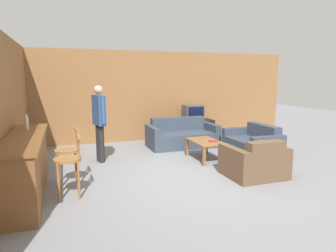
{
  "coord_description": "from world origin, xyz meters",
  "views": [
    {
      "loc": [
        -2.21,
        -4.93,
        1.84
      ],
      "look_at": [
        -0.19,
        0.85,
        0.85
      ],
      "focal_mm": 32.0,
      "sensor_mm": 36.0,
      "label": 1
    }
  ],
  "objects_px": {
    "loveseat_right": "(253,144)",
    "coffee_table": "(205,144)",
    "couch_far": "(182,136)",
    "bottle": "(26,121)",
    "bar_chair_mid": "(68,154)",
    "tv_unit": "(193,130)",
    "person_by_window": "(99,119)",
    "armchair_near": "(255,163)",
    "book_on_table": "(213,141)",
    "tv": "(193,113)",
    "bar_chair_near": "(69,163)"
  },
  "relations": [
    {
      "from": "tv",
      "to": "bottle",
      "type": "xyz_separation_m",
      "value": [
        -4.27,
        -2.55,
        0.29
      ]
    },
    {
      "from": "book_on_table",
      "to": "tv",
      "type": "bearing_deg",
      "value": 76.63
    },
    {
      "from": "book_on_table",
      "to": "armchair_near",
      "type": "bearing_deg",
      "value": -79.73
    },
    {
      "from": "book_on_table",
      "to": "person_by_window",
      "type": "distance_m",
      "value": 2.55
    },
    {
      "from": "coffee_table",
      "to": "book_on_table",
      "type": "height_order",
      "value": "book_on_table"
    },
    {
      "from": "bar_chair_near",
      "to": "coffee_table",
      "type": "height_order",
      "value": "bar_chair_near"
    },
    {
      "from": "book_on_table",
      "to": "person_by_window",
      "type": "relative_size",
      "value": 0.1
    },
    {
      "from": "loveseat_right",
      "to": "tv",
      "type": "height_order",
      "value": "tv"
    },
    {
      "from": "tv_unit",
      "to": "book_on_table",
      "type": "bearing_deg",
      "value": -103.36
    },
    {
      "from": "tv",
      "to": "book_on_table",
      "type": "xyz_separation_m",
      "value": [
        -0.56,
        -2.35,
        -0.36
      ]
    },
    {
      "from": "tv_unit",
      "to": "book_on_table",
      "type": "xyz_separation_m",
      "value": [
        -0.56,
        -2.35,
        0.16
      ]
    },
    {
      "from": "tv_unit",
      "to": "bottle",
      "type": "height_order",
      "value": "bottle"
    },
    {
      "from": "couch_far",
      "to": "coffee_table",
      "type": "xyz_separation_m",
      "value": [
        0.01,
        -1.41,
        0.1
      ]
    },
    {
      "from": "tv_unit",
      "to": "couch_far",
      "type": "bearing_deg",
      "value": -130.91
    },
    {
      "from": "bar_chair_mid",
      "to": "person_by_window",
      "type": "height_order",
      "value": "person_by_window"
    },
    {
      "from": "armchair_near",
      "to": "person_by_window",
      "type": "relative_size",
      "value": 0.61
    },
    {
      "from": "tv_unit",
      "to": "book_on_table",
      "type": "height_order",
      "value": "tv_unit"
    },
    {
      "from": "bar_chair_near",
      "to": "person_by_window",
      "type": "distance_m",
      "value": 2.03
    },
    {
      "from": "armchair_near",
      "to": "book_on_table",
      "type": "xyz_separation_m",
      "value": [
        -0.22,
        1.24,
        0.17
      ]
    },
    {
      "from": "bottle",
      "to": "person_by_window",
      "type": "relative_size",
      "value": 0.19
    },
    {
      "from": "bottle",
      "to": "couch_far",
      "type": "bearing_deg",
      "value": 26.19
    },
    {
      "from": "couch_far",
      "to": "tv",
      "type": "distance_m",
      "value": 1.17
    },
    {
      "from": "bar_chair_mid",
      "to": "book_on_table",
      "type": "relative_size",
      "value": 5.93
    },
    {
      "from": "tv",
      "to": "tv_unit",
      "type": "bearing_deg",
      "value": 90.0
    },
    {
      "from": "couch_far",
      "to": "bottle",
      "type": "xyz_separation_m",
      "value": [
        -3.59,
        -1.77,
        0.83
      ]
    },
    {
      "from": "tv_unit",
      "to": "bottle",
      "type": "xyz_separation_m",
      "value": [
        -4.27,
        -2.55,
        0.81
      ]
    },
    {
      "from": "armchair_near",
      "to": "tv_unit",
      "type": "distance_m",
      "value": 3.61
    },
    {
      "from": "bar_chair_mid",
      "to": "couch_far",
      "type": "relative_size",
      "value": 0.53
    },
    {
      "from": "couch_far",
      "to": "tv",
      "type": "relative_size",
      "value": 3.26
    },
    {
      "from": "loveseat_right",
      "to": "bottle",
      "type": "relative_size",
      "value": 4.38
    },
    {
      "from": "couch_far",
      "to": "book_on_table",
      "type": "xyz_separation_m",
      "value": [
        0.12,
        -1.57,
        0.18
      ]
    },
    {
      "from": "armchair_near",
      "to": "coffee_table",
      "type": "relative_size",
      "value": 1.03
    },
    {
      "from": "bar_chair_mid",
      "to": "bottle",
      "type": "bearing_deg",
      "value": 153.98
    },
    {
      "from": "coffee_table",
      "to": "book_on_table",
      "type": "xyz_separation_m",
      "value": [
        0.11,
        -0.15,
        0.08
      ]
    },
    {
      "from": "bar_chair_near",
      "to": "bar_chair_mid",
      "type": "relative_size",
      "value": 1.0
    },
    {
      "from": "bottle",
      "to": "person_by_window",
      "type": "distance_m",
      "value": 1.64
    },
    {
      "from": "bar_chair_near",
      "to": "bottle",
      "type": "relative_size",
      "value": 3.09
    },
    {
      "from": "tv_unit",
      "to": "person_by_window",
      "type": "distance_m",
      "value": 3.41
    },
    {
      "from": "loveseat_right",
      "to": "coffee_table",
      "type": "relative_size",
      "value": 1.38
    },
    {
      "from": "armchair_near",
      "to": "tv",
      "type": "relative_size",
      "value": 1.83
    },
    {
      "from": "tv",
      "to": "bottle",
      "type": "relative_size",
      "value": 1.79
    },
    {
      "from": "coffee_table",
      "to": "bottle",
      "type": "distance_m",
      "value": 3.69
    },
    {
      "from": "couch_far",
      "to": "person_by_window",
      "type": "bearing_deg",
      "value": -160.05
    },
    {
      "from": "couch_far",
      "to": "coffee_table",
      "type": "bearing_deg",
      "value": -89.55
    },
    {
      "from": "bar_chair_mid",
      "to": "tv_unit",
      "type": "xyz_separation_m",
      "value": [
        3.63,
        2.87,
        -0.25
      ]
    },
    {
      "from": "couch_far",
      "to": "book_on_table",
      "type": "bearing_deg",
      "value": -85.56
    },
    {
      "from": "tv",
      "to": "armchair_near",
      "type": "bearing_deg",
      "value": -95.33
    },
    {
      "from": "bar_chair_near",
      "to": "book_on_table",
      "type": "xyz_separation_m",
      "value": [
        3.07,
        1.11,
        -0.09
      ]
    },
    {
      "from": "couch_far",
      "to": "tv_unit",
      "type": "relative_size",
      "value": 1.5
    },
    {
      "from": "armchair_near",
      "to": "book_on_table",
      "type": "distance_m",
      "value": 1.27
    }
  ]
}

